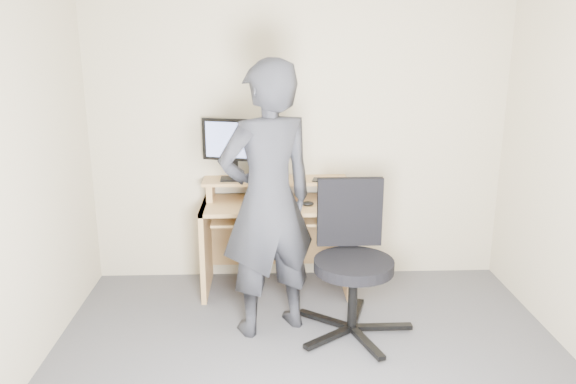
{
  "coord_description": "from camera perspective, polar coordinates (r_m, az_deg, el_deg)",
  "views": [
    {
      "loc": [
        -0.27,
        -2.92,
        2.05
      ],
      "look_at": [
        -0.12,
        1.05,
        0.95
      ],
      "focal_mm": 35.0,
      "sensor_mm": 36.0,
      "label": 1
    }
  ],
  "objects": [
    {
      "name": "external_drive",
      "position": [
        4.65,
        -3.01,
        2.52
      ],
      "size": [
        0.07,
        0.13,
        0.2
      ],
      "primitive_type": "cube",
      "rotation": [
        0.0,
        0.0,
        0.0
      ],
      "color": "black",
      "rests_on": "desk"
    },
    {
      "name": "headphones",
      "position": [
        4.69,
        -2.39,
        1.5
      ],
      "size": [
        0.17,
        0.17,
        0.06
      ],
      "primitive_type": "torus",
      "rotation": [
        0.26,
        0.0,
        -0.09
      ],
      "color": "silver",
      "rests_on": "desk"
    },
    {
      "name": "travel_mug",
      "position": [
        4.61,
        -0.65,
        2.24
      ],
      "size": [
        0.08,
        0.08,
        0.17
      ],
      "primitive_type": "cylinder",
      "rotation": [
        0.0,
        0.0,
        0.15
      ],
      "color": "silver",
      "rests_on": "desk"
    },
    {
      "name": "desk",
      "position": [
        4.69,
        -1.23,
        -3.19
      ],
      "size": [
        1.2,
        0.6,
        0.91
      ],
      "color": "tan",
      "rests_on": "ground"
    },
    {
      "name": "smartphone",
      "position": [
        4.63,
        2.96,
        1.26
      ],
      "size": [
        0.09,
        0.14,
        0.01
      ],
      "primitive_type": "cube",
      "rotation": [
        0.0,
        0.0,
        -0.21
      ],
      "color": "black",
      "rests_on": "desk"
    },
    {
      "name": "back_wall",
      "position": [
        4.74,
        1.1,
        5.77
      ],
      "size": [
        3.5,
        0.02,
        2.5
      ],
      "primitive_type": "cube",
      "color": "beige",
      "rests_on": "ground"
    },
    {
      "name": "monitor",
      "position": [
        4.59,
        -5.5,
        4.9
      ],
      "size": [
        0.52,
        0.18,
        0.51
      ],
      "rotation": [
        0.0,
        0.0,
        -0.28
      ],
      "color": "black",
      "rests_on": "desk"
    },
    {
      "name": "charger",
      "position": [
        4.61,
        -2.66,
        1.36
      ],
      "size": [
        0.05,
        0.05,
        0.03
      ],
      "primitive_type": "cube",
      "rotation": [
        0.0,
        0.0,
        -0.27
      ],
      "color": "black",
      "rests_on": "desk"
    },
    {
      "name": "mouse",
      "position": [
        4.47,
        2.03,
        -1.19
      ],
      "size": [
        0.11,
        0.09,
        0.04
      ],
      "primitive_type": "ellipsoid",
      "rotation": [
        0.0,
        0.0,
        -0.32
      ],
      "color": "black",
      "rests_on": "desk"
    },
    {
      "name": "person",
      "position": [
        3.85,
        -2.07,
        -0.95
      ],
      "size": [
        0.83,
        0.71,
        1.93
      ],
      "primitive_type": "imported",
      "rotation": [
        0.0,
        0.0,
        3.57
      ],
      "color": "black",
      "rests_on": "ground"
    },
    {
      "name": "keyboard",
      "position": [
        4.5,
        -1.47,
        -2.45
      ],
      "size": [
        0.49,
        0.3,
        0.03
      ],
      "primitive_type": "cube",
      "rotation": [
        0.0,
        0.0,
        -0.27
      ],
      "color": "black",
      "rests_on": "desk"
    },
    {
      "name": "office_chair",
      "position": [
        4.0,
        6.53,
        -6.22
      ],
      "size": [
        0.8,
        0.84,
        1.06
      ],
      "rotation": [
        0.0,
        0.0,
        0.01
      ],
      "color": "black",
      "rests_on": "ground"
    }
  ]
}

